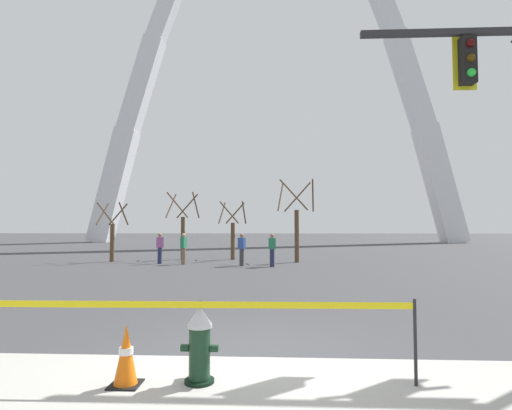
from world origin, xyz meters
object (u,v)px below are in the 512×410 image
at_px(pedestrian_walking_right, 160,248).
at_px(monument_arch, 273,69).
at_px(fire_hydrant, 200,344).
at_px(traffic_cone_by_hydrant, 126,356).
at_px(pedestrian_walking_left, 184,248).
at_px(pedestrian_near_trees, 242,249).
at_px(pedestrian_standing_center, 272,250).

bearing_deg(pedestrian_walking_right, monument_arch, 79.45).
relative_size(fire_hydrant, traffic_cone_by_hydrant, 1.36).
xyz_separation_m(fire_hydrant, pedestrian_walking_left, (-3.82, 16.02, 0.35)).
height_order(pedestrian_walking_left, pedestrian_near_trees, same).
height_order(traffic_cone_by_hydrant, pedestrian_walking_left, pedestrian_walking_left).
bearing_deg(monument_arch, pedestrian_walking_left, -98.08).
xyz_separation_m(pedestrian_walking_right, pedestrian_near_trees, (4.35, -0.93, 0.00)).
xyz_separation_m(traffic_cone_by_hydrant, pedestrian_walking_right, (-4.27, 16.44, 0.46)).
height_order(pedestrian_walking_left, pedestrian_walking_right, same).
distance_m(monument_arch, pedestrian_walking_left, 37.63).
bearing_deg(traffic_cone_by_hydrant, pedestrian_walking_left, 100.37).
xyz_separation_m(pedestrian_walking_left, pedestrian_near_trees, (3.04, -0.65, 0.00)).
bearing_deg(fire_hydrant, pedestrian_near_trees, 92.91).
bearing_deg(pedestrian_standing_center, traffic_cone_by_hydrant, -96.02).
height_order(monument_arch, pedestrian_walking_right, monument_arch).
bearing_deg(monument_arch, pedestrian_standing_center, -89.69).
bearing_deg(pedestrian_near_trees, pedestrian_walking_left, 167.88).
distance_m(traffic_cone_by_hydrant, pedestrian_walking_right, 16.99).
distance_m(traffic_cone_by_hydrant, pedestrian_walking_left, 16.43).
bearing_deg(monument_arch, pedestrian_walking_right, -100.55).
bearing_deg(pedestrian_standing_center, pedestrian_near_trees, 162.88).
relative_size(traffic_cone_by_hydrant, pedestrian_standing_center, 0.46).
relative_size(pedestrian_standing_center, pedestrian_near_trees, 1.00).
distance_m(pedestrian_walking_right, pedestrian_near_trees, 4.45).
bearing_deg(pedestrian_walking_left, pedestrian_near_trees, -12.12).
distance_m(monument_arch, pedestrian_standing_center, 38.30).
xyz_separation_m(traffic_cone_by_hydrant, pedestrian_walking_left, (-2.96, 16.16, 0.46)).
distance_m(fire_hydrant, monument_arch, 51.53).
bearing_deg(pedestrian_near_trees, pedestrian_standing_center, -17.12).
distance_m(traffic_cone_by_hydrant, pedestrian_standing_center, 15.13).
height_order(pedestrian_standing_center, pedestrian_walking_right, same).
bearing_deg(pedestrian_near_trees, pedestrian_walking_right, 167.90).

